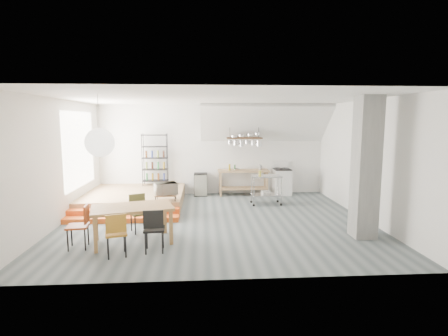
{
  "coord_description": "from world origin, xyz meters",
  "views": [
    {
      "loc": [
        -0.39,
        -9.04,
        2.65
      ],
      "look_at": [
        0.26,
        0.8,
        1.3
      ],
      "focal_mm": 28.0,
      "sensor_mm": 36.0,
      "label": 1
    }
  ],
  "objects": [
    {
      "name": "rolling_cart",
      "position": [
        1.66,
        1.7,
        0.6
      ],
      "size": [
        0.96,
        0.56,
        0.93
      ],
      "rotation": [
        0.0,
        0.0,
        0.02
      ],
      "color": "silver",
      "rests_on": "ground"
    },
    {
      "name": "step_lower",
      "position": [
        -2.5,
        0.05,
        0.07
      ],
      "size": [
        3.0,
        0.35,
        0.13
      ],
      "primitive_type": "cube",
      "color": "#E95A1B",
      "rests_on": "ground"
    },
    {
      "name": "chair_black",
      "position": [
        -1.35,
        -2.2,
        0.54
      ],
      "size": [
        0.44,
        0.44,
        0.91
      ],
      "rotation": [
        0.0,
        0.0,
        3.21
      ],
      "color": "black",
      "rests_on": "ground"
    },
    {
      "name": "floor",
      "position": [
        0.0,
        0.0,
        0.0
      ],
      "size": [
        8.0,
        8.0,
        0.0
      ],
      "primitive_type": "plane",
      "color": "#4E585A",
      "rests_on": "ground"
    },
    {
      "name": "window_pane",
      "position": [
        -3.98,
        1.5,
        1.8
      ],
      "size": [
        0.02,
        2.5,
        2.2
      ],
      "primitive_type": "cube",
      "color": "white",
      "rests_on": "wall_left"
    },
    {
      "name": "slope_ceiling",
      "position": [
        1.8,
        2.9,
        2.55
      ],
      "size": [
        4.4,
        1.44,
        1.32
      ],
      "primitive_type": "cube",
      "rotation": [
        -0.73,
        0.0,
        0.0
      ],
      "color": "white",
      "rests_on": "wall_back"
    },
    {
      "name": "chair_olive",
      "position": [
        -1.9,
        -0.76,
        0.53
      ],
      "size": [
        0.55,
        0.55,
        0.9
      ],
      "rotation": [
        0.0,
        0.0,
        0.47
      ],
      "color": "brown",
      "rests_on": "ground"
    },
    {
      "name": "microwave_shelf",
      "position": [
        -1.4,
        0.75,
        0.55
      ],
      "size": [
        0.6,
        0.4,
        0.16
      ],
      "color": "#9E7A4F",
      "rests_on": "platform"
    },
    {
      "name": "wall_left",
      "position": [
        -4.0,
        0.0,
        1.6
      ],
      "size": [
        0.04,
        7.0,
        3.2
      ],
      "primitive_type": "cube",
      "color": "silver",
      "rests_on": "ground"
    },
    {
      "name": "microwave",
      "position": [
        -1.4,
        0.75,
        0.73
      ],
      "size": [
        0.71,
        0.6,
        0.33
      ],
      "primitive_type": "imported",
      "rotation": [
        0.0,
        0.0,
        0.38
      ],
      "color": "beige",
      "rests_on": "microwave_shelf"
    },
    {
      "name": "wall_right",
      "position": [
        4.0,
        0.0,
        1.6
      ],
      "size": [
        0.04,
        7.0,
        3.2
      ],
      "primitive_type": "cube",
      "color": "silver",
      "rests_on": "ground"
    },
    {
      "name": "wall_back",
      "position": [
        0.0,
        3.5,
        1.6
      ],
      "size": [
        8.0,
        0.04,
        3.2
      ],
      "primitive_type": "cube",
      "color": "silver",
      "rests_on": "ground"
    },
    {
      "name": "wire_shelving",
      "position": [
        -2.0,
        3.2,
        1.33
      ],
      "size": [
        0.88,
        0.38,
        1.8
      ],
      "color": "black",
      "rests_on": "platform"
    },
    {
      "name": "mini_fridge",
      "position": [
        -0.42,
        3.2,
        0.4
      ],
      "size": [
        0.47,
        0.47,
        0.79
      ],
      "primitive_type": "cube",
      "color": "black",
      "rests_on": "ground"
    },
    {
      "name": "dining_table",
      "position": [
        -1.89,
        -1.55,
        0.72
      ],
      "size": [
        1.89,
        1.36,
        0.81
      ],
      "rotation": [
        0.0,
        0.0,
        0.26
      ],
      "color": "olive",
      "rests_on": "ground"
    },
    {
      "name": "chair_mustard",
      "position": [
        -2.05,
        -2.38,
        0.53
      ],
      "size": [
        0.5,
        0.5,
        0.88
      ],
      "rotation": [
        0.0,
        0.0,
        3.43
      ],
      "color": "#9F691B",
      "rests_on": "ground"
    },
    {
      "name": "ceiling",
      "position": [
        0.0,
        0.0,
        3.2
      ],
      "size": [
        8.0,
        7.0,
        0.02
      ],
      "primitive_type": "cube",
      "color": "white",
      "rests_on": "wall_back"
    },
    {
      "name": "paper_lantern",
      "position": [
        -2.47,
        -1.71,
        2.2
      ],
      "size": [
        0.6,
        0.6,
        0.6
      ],
      "primitive_type": "sphere",
      "color": "white",
      "rests_on": "ceiling"
    },
    {
      "name": "kitchen_counter",
      "position": [
        1.1,
        3.15,
        0.63
      ],
      "size": [
        1.8,
        0.6,
        0.91
      ],
      "color": "#9E7A4F",
      "rests_on": "ground"
    },
    {
      "name": "concrete_column",
      "position": [
        3.3,
        -1.5,
        1.6
      ],
      "size": [
        0.5,
        0.5,
        3.2
      ],
      "primitive_type": "cube",
      "color": "gray",
      "rests_on": "ground"
    },
    {
      "name": "bowl",
      "position": [
        0.88,
        3.1,
        0.94
      ],
      "size": [
        0.27,
        0.27,
        0.05
      ],
      "primitive_type": "imported",
      "rotation": [
        0.0,
        0.0,
        -0.25
      ],
      "color": "silver",
      "rests_on": "kitchen_counter"
    },
    {
      "name": "pot_rack",
      "position": [
        1.13,
        2.92,
        1.98
      ],
      "size": [
        1.2,
        0.5,
        1.43
      ],
      "color": "#3F2919",
      "rests_on": "ceiling"
    },
    {
      "name": "stove",
      "position": [
        2.5,
        3.16,
        0.48
      ],
      "size": [
        0.6,
        0.6,
        1.18
      ],
      "color": "white",
      "rests_on": "ground"
    },
    {
      "name": "platform",
      "position": [
        -2.5,
        2.0,
        0.2
      ],
      "size": [
        3.0,
        3.0,
        0.4
      ],
      "primitive_type": "cube",
      "color": "#9E7A4F",
      "rests_on": "ground"
    },
    {
      "name": "chair_red",
      "position": [
        -2.89,
        -1.83,
        0.55
      ],
      "size": [
        0.47,
        0.47,
        0.92
      ],
      "rotation": [
        0.0,
        0.0,
        -1.45
      ],
      "color": "#A83F18",
      "rests_on": "ground"
    },
    {
      "name": "step_upper",
      "position": [
        -2.5,
        0.4,
        0.13
      ],
      "size": [
        3.0,
        0.35,
        0.27
      ],
      "primitive_type": "cube",
      "color": "#E95A1B",
      "rests_on": "ground"
    }
  ]
}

